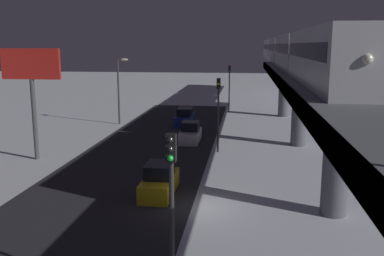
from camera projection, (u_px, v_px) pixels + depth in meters
ground_plane at (200, 208)px, 24.35m from camera, size 240.00×240.00×0.00m
avenue_asphalt at (100, 203)px, 25.09m from camera, size 11.00×82.63×0.01m
elevated_railway at (338, 109)px, 22.34m from camera, size 5.00×82.63×6.72m
subway_train at (286, 50)px, 53.35m from camera, size 2.94×74.07×3.40m
sedan_white at (190, 133)px, 40.90m from camera, size 1.80×4.13×1.97m
sedan_yellow at (160, 181)px, 26.52m from camera, size 1.80×4.45×1.97m
sedan_blue at (185, 118)px, 49.61m from camera, size 1.80×4.70×1.97m
traffic_light_near at (172, 200)px, 13.83m from camera, size 0.32×0.44×6.40m
traffic_light_mid at (218, 104)px, 36.23m from camera, size 0.32×0.44×6.40m
traffic_light_far at (229, 82)px, 58.64m from camera, size 0.32×0.44×6.40m
commercial_billboard at (31, 75)px, 33.47m from camera, size 4.80×0.36×8.90m
street_lamp_far at (120, 83)px, 49.26m from camera, size 1.35×0.44×7.65m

